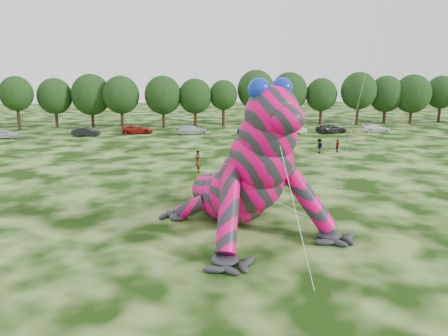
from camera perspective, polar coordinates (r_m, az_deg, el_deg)
name	(u,v)px	position (r m, az deg, el deg)	size (l,w,h in m)	color
ground	(307,246)	(27.58, 10.77, -9.94)	(240.00, 240.00, 0.00)	#16330A
inflatable_gecko	(229,150)	(30.42, 0.63, 2.38)	(17.05, 20.24, 10.12)	#EF005F
flying_kite	(382,7)	(38.27, 19.94, 19.18)	(2.27, 4.07, 17.31)	red
tree_3	(17,103)	(86.21, -25.39, 7.67)	(5.81, 5.23, 9.44)	black
tree_4	(55,103)	(86.04, -21.17, 7.91)	(6.22, 5.60, 9.06)	black
tree_5	(92,101)	(84.32, -16.92, 8.38)	(7.16, 6.44, 9.80)	black
tree_6	(121,102)	(81.76, -13.26, 8.36)	(6.52, 5.86, 9.49)	black
tree_7	(163,102)	(81.32, -7.95, 8.55)	(6.68, 6.01, 9.48)	black
tree_8	(195,103)	(81.57, -3.78, 8.47)	(6.14, 5.53, 8.94)	black
tree_9	(223,103)	(82.33, -0.08, 8.44)	(5.27, 4.74, 8.68)	black
tree_10	(256,98)	(84.40, 4.16, 9.14)	(7.09, 6.38, 10.50)	black
tree_11	(289,99)	(85.42, 8.48, 8.93)	(7.01, 6.31, 10.07)	black
tree_12	(321,102)	(86.81, 12.57, 8.46)	(5.99, 5.39, 8.97)	black
tree_13	(358,99)	(88.74, 17.12, 8.67)	(6.83, 6.15, 10.13)	black
tree_14	(386,100)	(92.86, 20.35, 8.37)	(6.82, 6.14, 9.40)	black
tree_15	(412,99)	(94.36, 23.36, 8.25)	(7.17, 6.45, 9.63)	black
tree_16	(441,99)	(99.32, 26.44, 8.07)	(6.26, 5.63, 9.37)	black
car_0	(6,134)	(76.20, -26.55, 3.96)	(1.53, 3.81, 1.30)	silver
car_1	(86,132)	(73.80, -17.59, 4.52)	(1.53, 4.37, 1.44)	black
car_2	(138,129)	(74.76, -11.21, 4.97)	(2.39, 5.19, 1.44)	maroon
car_3	(192,130)	(72.75, -4.24, 4.99)	(2.11, 5.18, 1.50)	silver
car_4	(248,130)	(73.19, 3.19, 4.97)	(1.52, 3.78, 1.29)	#12204D
car_5	(293,129)	(74.76, 8.99, 5.07)	(1.55, 4.46, 1.47)	silver
car_6	(332,129)	(76.46, 13.87, 5.01)	(2.40, 5.20, 1.44)	#292A2C
car_7	(376,128)	(79.29, 19.27, 4.90)	(1.89, 4.65, 1.35)	white
spectator_5	(265,168)	(44.35, 5.34, 0.00)	(1.47, 0.47, 1.58)	gray
spectator_0	(199,165)	(45.40, -3.32, 0.40)	(0.61, 0.40, 1.68)	gray
spectator_3	(337,146)	(58.70, 14.59, 2.83)	(0.98, 0.41, 1.67)	gray
spectator_1	(198,158)	(48.95, -3.47, 1.31)	(0.82, 0.64, 1.68)	gray
spectator_2	(319,146)	(57.46, 12.34, 2.84)	(1.20, 0.69, 1.86)	gray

